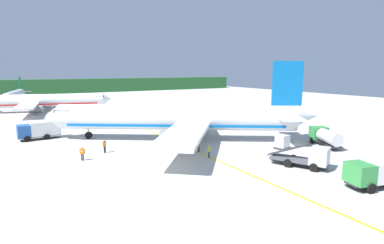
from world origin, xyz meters
The scene contains 15 objects.
ground centered at (0.00, 48.00, -0.10)m, with size 240.00×320.00×0.20m, color #B7B5AD.
distant_treeline centered at (0.00, 135.69, 3.27)m, with size 216.00×6.00×6.54m, color #28602D.
airliner_foreground centered at (17.38, 23.10, 3.39)m, with size 36.63×31.18×11.90m.
airliner_mid_apron centered at (1.56, 69.41, 2.86)m, with size 34.68×28.94×10.05m.
airliner_far_taxiway centered at (-3.46, 103.98, 2.33)m, with size 23.70×28.52×8.18m.
service_truck_fuel centered at (33.19, 9.21, 1.40)m, with size 4.32×6.26×2.40m.
service_truck_baggage centered at (-1.10, 34.49, 1.53)m, with size 6.12×2.70×2.73m.
service_truck_catering centered at (24.01, -3.18, 1.43)m, with size 6.64×3.67×2.46m.
service_truck_pushback centered at (23.10, 3.78, 1.18)m, with size 4.62×6.57×2.64m.
cargo_container_near centered at (26.64, 11.03, 0.98)m, with size 1.81×1.81×2.06m.
crew_marshaller centered at (2.27, 19.19, 0.97)m, with size 0.56×0.42×1.65m.
crew_loader_left centered at (15.86, 12.62, 0.96)m, with size 0.41×0.57×1.64m.
crew_loader_right centered at (16.15, 15.45, 0.95)m, with size 0.37×0.60×1.61m.
crew_supervisor centered at (5.45, 21.34, 1.06)m, with size 0.54×0.44×1.79m.
apron_guide_line centered at (16.06, 18.41, 0.01)m, with size 0.30×60.00×0.01m, color yellow.
Camera 1 is at (-4.33, -17.72, 10.56)m, focal length 28.77 mm.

